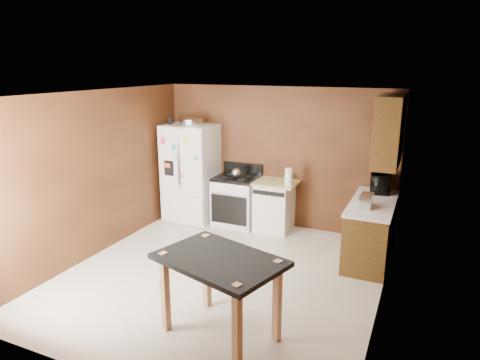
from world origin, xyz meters
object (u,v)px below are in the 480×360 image
Objects in this scene: kettle at (236,173)px; island at (220,270)px; microwave at (380,182)px; gas_range at (237,200)px; roasting_pan at (192,122)px; paper_towel at (289,177)px; toaster at (367,201)px; green_canister at (287,178)px; refrigerator at (191,173)px; dishwasher at (274,205)px; pen_cup at (170,121)px.

kettle is 0.12× the size of island.
gas_range is at bearing 85.00° from microwave.
microwave is at bearing 2.72° from roasting_pan.
paper_towel is 1.11× the size of toaster.
microwave is at bearing 1.10° from green_canister.
gas_range is (-0.91, -0.10, -0.48)m from green_canister.
island is (-1.15, -2.35, -0.22)m from toaster.
gas_range is at bearing 3.81° from refrigerator.
microwave reaches higher than paper_towel.
kettle is 0.16× the size of gas_range.
island is (1.20, -3.06, -0.21)m from kettle.
microwave reaches higher than gas_range.
gas_range is (-2.46, -0.13, -0.59)m from microwave.
refrigerator is 1.69m from dishwasher.
microwave is at bearing 9.62° from paper_towel.
pen_cup reaches higher than microwave.
roasting_pan is 1.65m from gas_range.
paper_towel is at bearing 91.51° from microwave.
kettle is 0.33× the size of microwave.
island is at bearing -55.72° from roasting_pan.
pen_cup is 3.82m from microwave.
pen_cup is at bearing -175.38° from dishwasher.
toaster is at bearing -25.85° from dishwasher.
toaster reaches higher than kettle.
roasting_pan reaches higher than refrigerator.
green_canister is (2.18, 0.24, -0.92)m from pen_cup.
paper_towel is 0.16× the size of refrigerator.
roasting_pan is 2.07m from paper_towel.
paper_towel is (1.90, -0.09, -0.82)m from roasting_pan.
dishwasher is (1.63, 0.09, -0.45)m from refrigerator.
kettle is (1.30, 0.07, -0.87)m from pen_cup.
dishwasher is (-1.66, 0.80, -0.54)m from toaster.
paper_towel is at bearing -24.83° from dishwasher.
paper_towel is 1.52m from toaster.
kettle is 0.61× the size of paper_towel.
toaster is at bearing 63.93° from island.
microwave is at bearing 3.10° from gas_range.
green_canister reaches higher than island.
roasting_pan reaches higher than toaster.
pen_cup is at bearing -163.94° from roasting_pan.
kettle is at bearing -172.43° from dishwasher.
refrigerator is at bearing -177.01° from dishwasher.
dishwasher is (-0.29, 0.14, -0.58)m from paper_towel.
pen_cup is at bearing -168.06° from refrigerator.
roasting_pan is at bearing 169.63° from toaster.
paper_towel reaches higher than island.
kettle is 3.30m from island.
microwave reaches higher than dishwasher.
gas_range reaches higher than kettle.
kettle is 0.94m from refrigerator.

